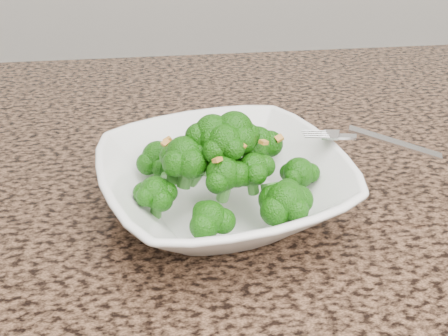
{
  "coord_description": "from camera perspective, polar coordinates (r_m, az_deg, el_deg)",
  "views": [
    {
      "loc": [
        -0.21,
        -0.13,
        1.23
      ],
      "look_at": [
        -0.15,
        0.34,
        0.95
      ],
      "focal_mm": 45.0,
      "sensor_mm": 36.0,
      "label": 1
    }
  ],
  "objects": [
    {
      "name": "fork",
      "position": [
        0.59,
        12.68,
        3.1
      ],
      "size": [
        0.16,
        0.08,
        0.01
      ],
      "primitive_type": null,
      "rotation": [
        0.0,
        0.0,
        -0.38
      ],
      "color": "silver",
      "rests_on": "bowl"
    },
    {
      "name": "granite_counter",
      "position": [
        0.59,
        15.61,
        -6.63
      ],
      "size": [
        1.64,
        1.04,
        0.03
      ],
      "primitive_type": "cube",
      "color": "brown",
      "rests_on": "cabinet"
    },
    {
      "name": "garlic_topping",
      "position": [
        0.52,
        0.0,
        7.64
      ],
      "size": [
        0.13,
        0.13,
        0.01
      ],
      "primitive_type": null,
      "color": "gold",
      "rests_on": "broccoli_pile"
    },
    {
      "name": "broccoli_pile",
      "position": [
        0.53,
        0.0,
        4.03
      ],
      "size": [
        0.22,
        0.22,
        0.07
      ],
      "primitive_type": null,
      "color": "#19610B",
      "rests_on": "bowl"
    },
    {
      "name": "bowl",
      "position": [
        0.56,
        0.0,
        -1.74
      ],
      "size": [
        0.3,
        0.3,
        0.06
      ],
      "primitive_type": "imported",
      "rotation": [
        0.0,
        0.0,
        0.24
      ],
      "color": "white",
      "rests_on": "granite_counter"
    }
  ]
}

